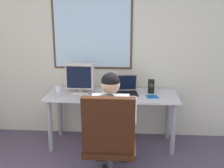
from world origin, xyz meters
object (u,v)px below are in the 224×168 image
cd_case (152,97)px  laptop (125,88)px  desk (112,102)px  office_chair (109,138)px  person_seated (111,122)px  desk_speaker (151,86)px  wine_glass (58,89)px  crt_monitor (80,77)px

cd_case → laptop: bearing=154.7°
desk → cd_case: bearing=-11.0°
office_chair → person_seated: bearing=89.9°
person_seated → desk_speaker: bearing=59.4°
wine_glass → desk_speaker: (1.20, 0.24, -0.01)m
desk → desk_speaker: 0.56m
laptop → desk_speaker: 0.35m
laptop → desk_speaker: laptop is taller
cd_case → office_chair: bearing=-118.4°
person_seated → crt_monitor: bearing=122.1°
person_seated → desk_speaker: size_ratio=6.74×
laptop → wine_glass: size_ratio=2.41×
person_seated → wine_glass: bearing=142.1°
office_chair → person_seated: (0.00, 0.27, 0.06)m
desk → office_chair: (0.04, -0.99, -0.05)m
person_seated → cd_case: (0.48, 0.61, 0.10)m
office_chair → wine_glass: size_ratio=6.89×
desk → office_chair: office_chair is taller
laptop → cd_case: bearing=-25.3°
laptop → cd_case: laptop is taller
wine_glass → desk: bearing=12.6°
laptop → person_seated: bearing=-99.0°
desk → crt_monitor: crt_monitor is taller
crt_monitor → laptop: (0.59, 0.03, -0.16)m
desk → office_chair: size_ratio=1.67×
crt_monitor → laptop: size_ratio=1.09×
desk → desk_speaker: size_ratio=9.68×
desk → crt_monitor: size_ratio=4.37×
laptop → wine_glass: laptop is taller
desk → cd_case: size_ratio=10.57×
wine_glass → office_chair: bearing=-49.2°
person_seated → crt_monitor: (-0.47, 0.75, 0.32)m
desk_speaker → wine_glass: bearing=-168.5°
crt_monitor → desk_speaker: bearing=3.5°
person_seated → crt_monitor: size_ratio=3.04×
office_chair → person_seated: person_seated is taller
crt_monitor → desk_speaker: 0.96m
office_chair → person_seated: 0.28m
desk → laptop: laptop is taller
desk_speaker → cd_case: desk_speaker is taller
desk_speaker → cd_case: size_ratio=1.09×
crt_monitor → cd_case: (0.95, -0.14, -0.21)m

